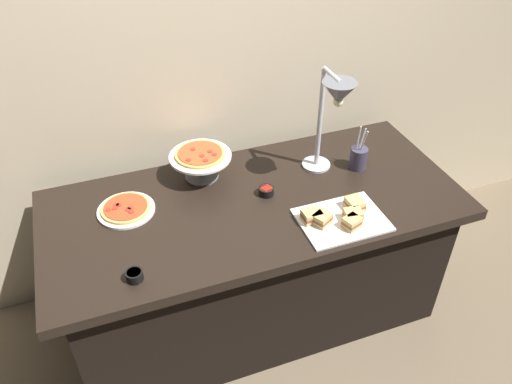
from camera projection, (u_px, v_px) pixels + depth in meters
The scene contains 10 objects.
ground_plane at pixel (255, 309), 2.78m from camera, with size 8.00×8.00×0.00m, color brown.
back_wall at pixel (219, 66), 2.41m from camera, with size 4.40×0.04×2.40m, color #C6B593.
buffet_table at pixel (255, 259), 2.54m from camera, with size 1.90×0.84×0.76m.
heat_lamp at pixel (335, 102), 2.19m from camera, with size 0.15×0.29×0.53m.
pizza_plate_front at pixel (126, 209), 2.25m from camera, with size 0.25×0.25×0.03m.
pizza_plate_center at pixel (200, 158), 2.39m from camera, with size 0.29×0.29×0.14m.
sandwich_platter at pixel (340, 217), 2.19m from camera, with size 0.37×0.28×0.06m.
sauce_cup_near at pixel (134, 275), 1.92m from camera, with size 0.07×0.07×0.04m.
sauce_cup_far at pixel (266, 191), 2.34m from camera, with size 0.07×0.07×0.04m.
utensil_holder at pixel (358, 158), 2.48m from camera, with size 0.08×0.08×0.23m.
Camera 1 is at (-0.61, -1.69, 2.21)m, focal length 35.74 mm.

